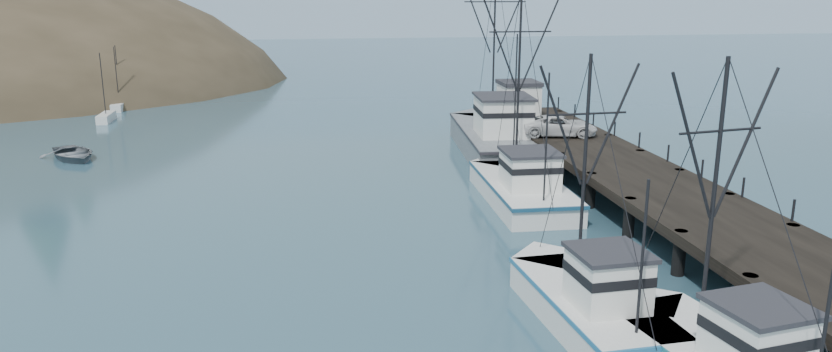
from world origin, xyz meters
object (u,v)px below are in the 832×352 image
Objects in this scene: work_vessel at (496,136)px; motorboat at (73,159)px; trawler_far at (521,186)px; pier_shed at (519,99)px; trawler_mid at (588,301)px; pickup_truck at (559,126)px; pier at (636,176)px.

work_vessel reaches higher than motorboat.
trawler_far is 32.29m from motorboat.
motorboat is (-33.12, -0.99, -3.42)m from pier_shed.
trawler_mid is 1.99× the size of pickup_truck.
pier_shed is at bearing 94.76° from pier.
pier_shed is 7.88m from pickup_truck.
motorboat is at bearing 153.84° from pier.
pier_shed reaches higher than pickup_truck.
pickup_truck is (5.10, 8.11, 1.89)m from trawler_far.
motorboat is at bearing 152.43° from trawler_far.
trawler_far reaches higher than trawler_mid.
trawler_far is 0.73× the size of work_vessel.
pier is 8.65× the size of pickup_truck.
motorboat is (-33.72, 6.83, -2.71)m from pickup_truck.
trawler_far is 9.76m from pickup_truck.
motorboat is (-28.61, 14.94, -0.82)m from trawler_far.
pickup_truck is at bearing 57.80° from trawler_far.
pickup_truck is (-0.90, 10.17, 1.02)m from pier.
work_vessel is at bearing 50.10° from pickup_truck.
pickup_truck reaches higher than pier.
pickup_truck is (7.26, 23.89, 1.89)m from trawler_mid.
trawler_mid is 28.34m from work_vessel.
pier_shed is 0.63× the size of pickup_truck.
pier is 38.61m from motorboat.
work_vessel is 5.05m from pier_shed.
trawler_mid reaches higher than pier.
pickup_truck is 0.97× the size of motorboat.
work_vessel reaches higher than trawler_far.
trawler_mid is at bearing -120.73° from pier.
work_vessel is 3.40× the size of pickup_truck.
pickup_truck reaches higher than motorboat.
trawler_mid is at bearing -101.85° from pier_shed.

